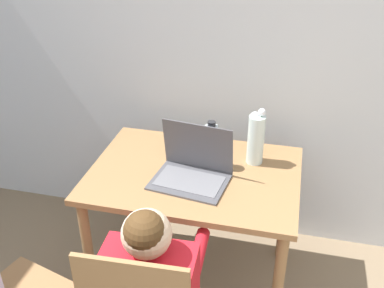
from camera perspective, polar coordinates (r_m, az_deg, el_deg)
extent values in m
cube|color=silver|center=(2.42, 10.46, 13.27)|extent=(6.40, 0.05, 2.50)
cube|color=olive|center=(2.18, 0.29, -3.87)|extent=(1.01, 0.71, 0.03)
cylinder|color=olive|center=(2.32, -12.92, -13.91)|extent=(0.05, 0.05, 0.69)
cylinder|color=olive|center=(2.75, -7.53, -5.43)|extent=(0.05, 0.05, 0.69)
cylinder|color=olive|center=(2.60, 11.73, -8.07)|extent=(0.05, 0.05, 0.69)
sphere|color=beige|center=(1.58, -5.80, -11.27)|extent=(0.18, 0.18, 0.18)
sphere|color=#4C3319|center=(1.56, -5.99, -11.01)|extent=(0.15, 0.15, 0.15)
cylinder|color=navy|center=(2.00, -6.28, -17.78)|extent=(0.10, 0.28, 0.09)
cylinder|color=red|center=(1.88, 0.86, -13.50)|extent=(0.07, 0.24, 0.06)
cylinder|color=red|center=(1.94, -8.02, -12.26)|extent=(0.07, 0.24, 0.06)
cube|color=#4C4C51|center=(2.10, -0.32, -4.82)|extent=(0.37, 0.30, 0.01)
cube|color=slate|center=(2.09, -0.32, -4.68)|extent=(0.32, 0.22, 0.00)
cube|color=#4C4C51|center=(2.11, 0.74, -0.33)|extent=(0.35, 0.09, 0.25)
cube|color=#19284C|center=(2.11, 0.77, -0.28)|extent=(0.31, 0.07, 0.22)
cylinder|color=silver|center=(2.21, 8.10, 0.54)|extent=(0.08, 0.08, 0.25)
cylinder|color=#3D7A38|center=(2.20, 8.65, 1.39)|extent=(0.01, 0.01, 0.22)
sphere|color=white|center=(2.15, 8.87, 4.02)|extent=(0.04, 0.04, 0.04)
cylinder|color=#3D7A38|center=(2.21, 7.83, 1.24)|extent=(0.01, 0.01, 0.20)
sphere|color=white|center=(2.17, 8.00, 3.51)|extent=(0.05, 0.05, 0.05)
cylinder|color=#3D7A38|center=(2.19, 7.98, 0.78)|extent=(0.01, 0.01, 0.19)
sphere|color=white|center=(2.14, 8.15, 3.02)|extent=(0.03, 0.03, 0.03)
cylinder|color=silver|center=(2.17, 2.44, -0.31)|extent=(0.06, 0.06, 0.22)
cylinder|color=#262628|center=(2.11, 2.51, 2.57)|extent=(0.04, 0.04, 0.02)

